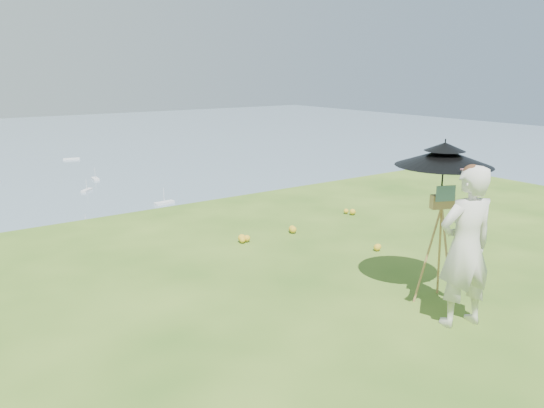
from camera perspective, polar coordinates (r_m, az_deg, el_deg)
ground at (r=7.17m, az=25.65°, el=-10.06°), size 14.00×14.00×0.00m
slope_trees at (r=42.40m, az=-24.30°, el=-11.92°), size 110.00×50.00×6.00m
wildflowers at (r=7.26m, az=23.98°, el=-9.07°), size 10.00×10.50×0.12m
painter at (r=6.15m, az=20.09°, el=-4.38°), size 0.76×0.60×1.82m
field_easel at (r=6.71m, az=17.50°, el=-4.16°), size 0.73×0.73×1.47m
sun_umbrella at (r=6.52m, az=17.91°, el=3.22°), size 1.40×1.40×0.80m
painter_cap at (r=5.94m, az=20.78°, el=3.48°), size 0.26×0.29×0.10m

